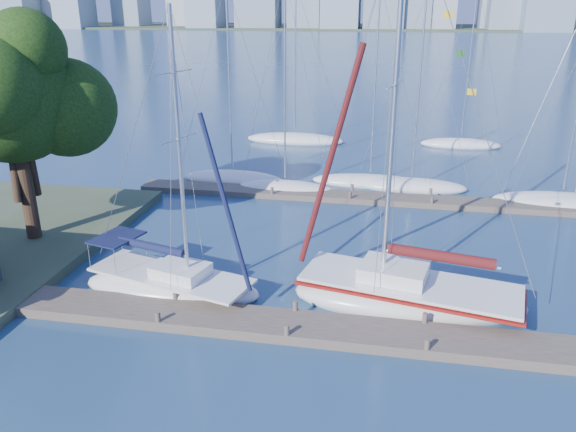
# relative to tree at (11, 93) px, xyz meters

# --- Properties ---
(ground) EXTENTS (700.00, 700.00, 0.00)m
(ground) POSITION_rel_tree_xyz_m (14.43, -5.58, -7.85)
(ground) COLOR navy
(ground) RESTS_ON ground
(near_dock) EXTENTS (26.00, 2.00, 0.40)m
(near_dock) POSITION_rel_tree_xyz_m (14.43, -5.58, -7.65)
(near_dock) COLOR #4B4037
(near_dock) RESTS_ON ground
(far_dock) EXTENTS (30.00, 1.80, 0.36)m
(far_dock) POSITION_rel_tree_xyz_m (16.43, 10.42, -7.67)
(far_dock) COLOR #4B4037
(far_dock) RESTS_ON ground
(far_shore) EXTENTS (800.00, 100.00, 1.50)m
(far_shore) POSITION_rel_tree_xyz_m (14.43, 314.42, -7.85)
(far_shore) COLOR #38472D
(far_shore) RESTS_ON ground
(tree) EXTENTS (8.81, 8.03, 11.67)m
(tree) POSITION_rel_tree_xyz_m (0.00, 0.00, 0.00)
(tree) COLOR #2E2114
(tree) RESTS_ON ground
(sailboat_navy) EXTENTS (8.21, 4.50, 12.33)m
(sailboat_navy) POSITION_rel_tree_xyz_m (8.79, -3.52, -6.86)
(sailboat_navy) COLOR white
(sailboat_navy) RESTS_ON ground
(sailboat_maroon) EXTENTS (9.93, 4.98, 16.11)m
(sailboat_maroon) POSITION_rel_tree_xyz_m (18.82, -2.75, -6.66)
(sailboat_maroon) COLOR white
(sailboat_maroon) RESTS_ON ground
(bg_boat_0) EXTENTS (7.58, 4.58, 13.53)m
(bg_boat_0) POSITION_rel_tree_xyz_m (6.92, 12.75, -7.57)
(bg_boat_0) COLOR white
(bg_boat_0) RESTS_ON ground
(bg_boat_1) EXTENTS (6.88, 4.28, 13.90)m
(bg_boat_1) POSITION_rel_tree_xyz_m (10.95, 11.33, -7.58)
(bg_boat_1) COLOR white
(bg_boat_1) RESTS_ON ground
(bg_boat_2) EXTENTS (8.23, 5.23, 13.36)m
(bg_boat_2) POSITION_rel_tree_xyz_m (16.48, 13.84, -7.60)
(bg_boat_2) COLOR white
(bg_boat_2) RESTS_ON ground
(bg_boat_3) EXTENTS (7.73, 4.32, 12.70)m
(bg_boat_3) POSITION_rel_tree_xyz_m (19.28, 13.37, -7.59)
(bg_boat_3) COLOR white
(bg_boat_3) RESTS_ON ground
(bg_boat_4) EXTENTS (8.61, 5.18, 13.94)m
(bg_boat_4) POSITION_rel_tree_xyz_m (28.40, 11.70, -7.57)
(bg_boat_4) COLOR white
(bg_boat_4) RESTS_ON ground
(bg_boat_5) EXTENTS (8.34, 3.92, 13.17)m
(bg_boat_5) POSITION_rel_tree_xyz_m (29.01, 11.27, -7.59)
(bg_boat_5) COLOR white
(bg_boat_5) RESTS_ON ground
(bg_boat_6) EXTENTS (9.23, 5.16, 13.70)m
(bg_boat_6) POSITION_rel_tree_xyz_m (9.13, 25.67, -7.57)
(bg_boat_6) COLOR white
(bg_boat_6) RESTS_ON ground
(bg_boat_7) EXTENTS (7.25, 3.76, 14.26)m
(bg_boat_7) POSITION_rel_tree_xyz_m (23.79, 26.65, -7.57)
(bg_boat_7) COLOR white
(bg_boat_7) RESTS_ON ground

